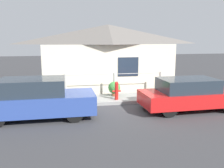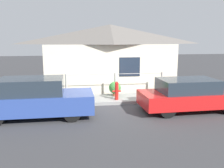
# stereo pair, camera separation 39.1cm
# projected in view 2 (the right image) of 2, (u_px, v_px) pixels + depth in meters

# --- Properties ---
(ground_plane) EXTENTS (60.00, 60.00, 0.00)m
(ground_plane) POSITION_uv_depth(u_px,v_px,m) (120.00, 105.00, 11.07)
(ground_plane) COLOR #38383A
(sidewalk) EXTENTS (24.00, 1.64, 0.15)m
(sidewalk) POSITION_uv_depth(u_px,v_px,m) (117.00, 99.00, 11.85)
(sidewalk) COLOR gray
(sidewalk) RESTS_ON ground_plane
(house) EXTENTS (7.46, 2.23, 3.64)m
(house) POSITION_uv_depth(u_px,v_px,m) (110.00, 38.00, 13.65)
(house) COLOR beige
(house) RESTS_ON ground_plane
(fence) EXTENTS (4.90, 0.10, 1.07)m
(fence) POSITION_uv_depth(u_px,v_px,m) (115.00, 83.00, 12.37)
(fence) COLOR #999993
(fence) RESTS_ON sidewalk
(car_left) EXTENTS (4.18, 1.73, 1.49)m
(car_left) POSITION_uv_depth(u_px,v_px,m) (36.00, 98.00, 9.26)
(car_left) COLOR #2D4793
(car_left) RESTS_ON ground_plane
(car_right) EXTENTS (4.15, 1.81, 1.31)m
(car_right) POSITION_uv_depth(u_px,v_px,m) (190.00, 95.00, 10.12)
(car_right) COLOR red
(car_right) RESTS_ON ground_plane
(fire_hydrant) EXTENTS (0.39, 0.17, 0.84)m
(fire_hydrant) POSITION_uv_depth(u_px,v_px,m) (117.00, 90.00, 11.32)
(fire_hydrant) COLOR red
(fire_hydrant) RESTS_ON sidewalk
(potted_plant_near_hydrant) EXTENTS (0.58, 0.58, 0.70)m
(potted_plant_near_hydrant) POSITION_uv_depth(u_px,v_px,m) (115.00, 88.00, 12.03)
(potted_plant_near_hydrant) COLOR #9E5638
(potted_plant_near_hydrant) RESTS_ON sidewalk
(potted_plant_by_fence) EXTENTS (0.45, 0.45, 0.56)m
(potted_plant_by_fence) POSITION_uv_depth(u_px,v_px,m) (43.00, 92.00, 11.51)
(potted_plant_by_fence) COLOR brown
(potted_plant_by_fence) RESTS_ON sidewalk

